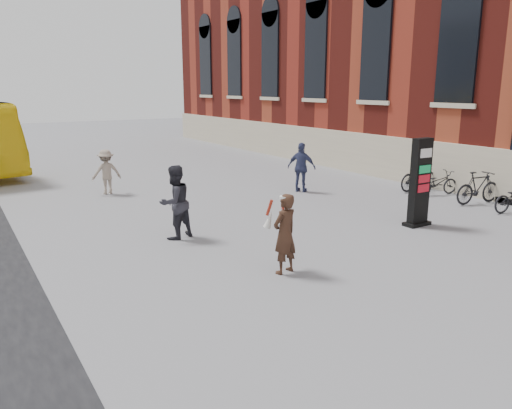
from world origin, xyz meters
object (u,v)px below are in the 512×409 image
info_pylon (420,183)px  bike_5 (478,188)px  bike_7 (419,176)px  woman (284,233)px  pedestrian_a (175,202)px  pedestrian_b (106,172)px  pedestrian_c (302,167)px  bike_6 (437,183)px

info_pylon → bike_5: size_ratio=1.34×
bike_5 → info_pylon: bearing=110.3°
bike_7 → woman: bearing=116.7°
pedestrian_a → pedestrian_b: size_ratio=1.17×
pedestrian_a → bike_7: size_ratio=1.05×
woman → info_pylon: bearing=177.9°
pedestrian_a → pedestrian_c: size_ratio=1.04×
pedestrian_a → pedestrian_c: bearing=-173.0°
bike_5 → bike_7: bearing=9.0°
bike_5 → bike_6: bearing=9.0°
woman → bike_7: woman is taller
pedestrian_c → bike_6: (3.82, -3.04, -0.47)m
pedestrian_c → bike_6: size_ratio=1.09×
info_pylon → pedestrian_a: 6.73m
bike_6 → pedestrian_a: bearing=101.7°
pedestrian_a → bike_6: size_ratio=1.13×
woman → bike_6: (9.12, 3.42, -0.43)m
bike_6 → bike_7: (0.00, 0.86, 0.10)m
pedestrian_c → bike_7: bearing=-154.4°
woman → pedestrian_a: (-0.96, 3.48, 0.08)m
info_pylon → bike_6: size_ratio=1.47×
woman → bike_5: bearing=178.0°
info_pylon → pedestrian_c: (-0.00, 5.43, -0.32)m
woman → bike_5: 9.30m
woman → bike_5: (9.12, 1.79, -0.32)m
pedestrian_b → pedestrian_c: size_ratio=0.89×
woman → bike_7: (9.12, 4.28, -0.33)m
info_pylon → pedestrian_c: size_ratio=1.35×
pedestrian_b → woman: bearing=96.1°
woman → bike_6: size_ratio=1.02×
bike_7 → bike_6: bearing=-178.4°
woman → bike_5: woman is taller
info_pylon → bike_5: info_pylon is taller
info_pylon → bike_5: bearing=10.9°
pedestrian_b → bike_5: bearing=141.9°
info_pylon → pedestrian_c: bearing=89.6°
bike_6 → pedestrian_b: bearing=69.4°
pedestrian_a → bike_5: pedestrian_a is taller
pedestrian_b → info_pylon: bearing=125.8°
pedestrian_a → bike_7: 10.12m
info_pylon → pedestrian_b: info_pylon is taller
pedestrian_b → bike_6: bearing=147.9°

